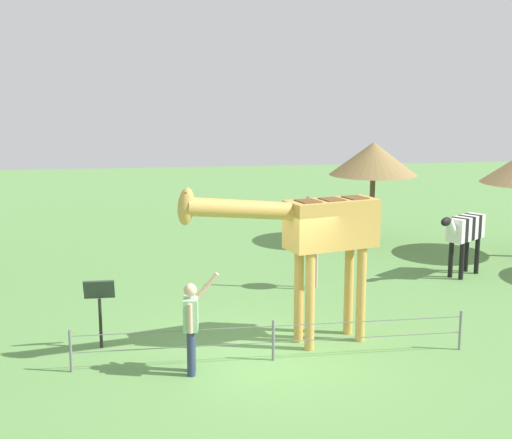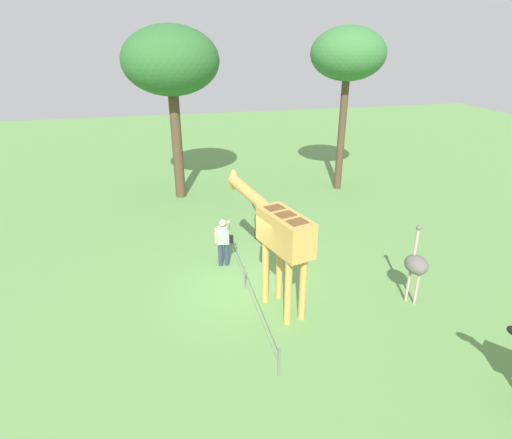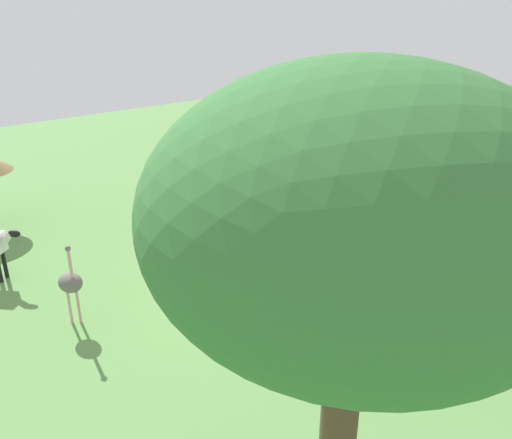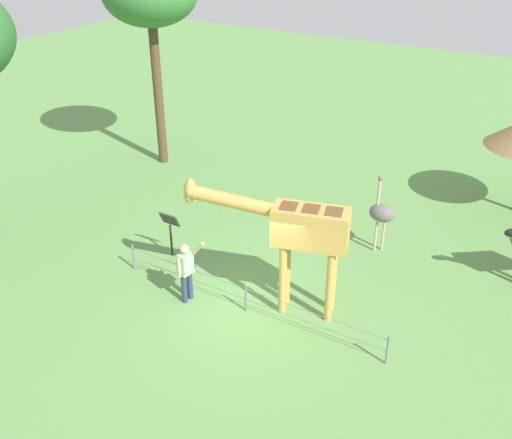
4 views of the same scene
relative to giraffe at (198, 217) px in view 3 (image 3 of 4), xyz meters
The scene contains 7 objects.
ground_plane 2.39m from the giraffe, 27.74° to the left, with size 60.00×60.00×0.00m, color #60934C.
giraffe is the anchor object (origin of this frame).
visitor 2.87m from the giraffe, 23.71° to the left, with size 0.64×0.59×1.73m.
ostrich 3.80m from the giraffe, 102.86° to the right, with size 0.70×0.56×2.25m.
tree_east 10.67m from the giraffe, 33.00° to the right, with size 3.19×3.19×7.12m.
info_sign 4.17m from the giraffe, ahead, with size 0.56×0.21×1.32m.
wire_fence 2.09m from the giraffe, 37.38° to the left, with size 7.05×0.05×0.75m.
Camera 3 is at (9.25, -8.87, 7.30)m, focal length 34.74 mm.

